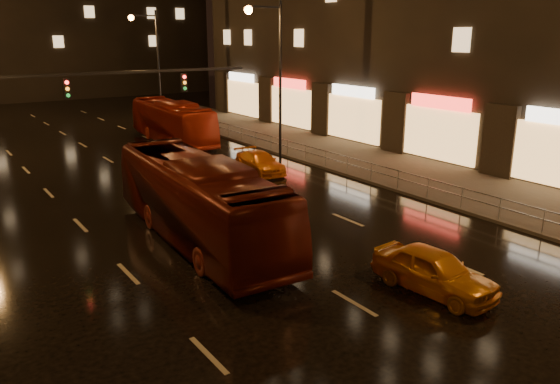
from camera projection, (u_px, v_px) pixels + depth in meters
name	position (u px, v px, depth m)	size (l,w,h in m)	color
ground	(155.00, 187.00, 29.41)	(140.00, 140.00, 0.00)	black
sidewalk_right	(400.00, 170.00, 32.76)	(7.00, 70.00, 0.15)	#38332D
traffic_signal	(45.00, 106.00, 25.34)	(15.31, 0.32, 6.20)	black
railing_right	(326.00, 154.00, 33.12)	(0.05, 56.00, 1.00)	#99999E
bus_red	(198.00, 200.00, 21.42)	(2.80, 11.98, 3.34)	#5E170D
bus_curb	(172.00, 122.00, 41.08)	(2.62, 11.18, 3.12)	#AB2511
taxi_near	(434.00, 271.00, 17.33)	(1.67, 4.16, 1.42)	orange
taxi_far	(260.00, 162.00, 32.32)	(1.71, 4.21, 1.22)	orange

